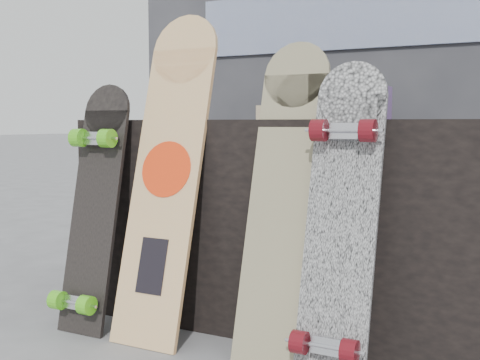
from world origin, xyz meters
The scene contains 9 objects.
vendor_table centered at (0.00, 0.50, 0.40)m, with size 1.60×0.60×0.80m, color black.
booth centered at (0.00, 1.35, 1.10)m, with size 2.40×0.22×2.20m.
merch_box_purple centered at (-0.56, 0.62, 0.85)m, with size 0.18×0.12×0.10m, color #523771.
merch_box_small centered at (0.33, 0.48, 0.86)m, with size 0.14×0.14×0.12m, color #523771.
merch_box_flat centered at (-0.06, 0.61, 0.83)m, with size 0.22×0.10×0.06m, color #D1B78C.
longboard_geisha centered at (-0.33, 0.15, 0.63)m, with size 0.28×0.35×1.20m.
longboard_celtic centered at (0.14, 0.15, 0.57)m, with size 0.24×0.31×1.07m.
longboard_cascadia centered at (0.36, 0.08, 0.51)m, with size 0.22×0.31×0.99m.
skateboard_dark centered at (-0.62, 0.07, 0.48)m, with size 0.21×0.29×0.94m.
Camera 1 is at (0.92, -1.68, 0.79)m, focal length 45.00 mm.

